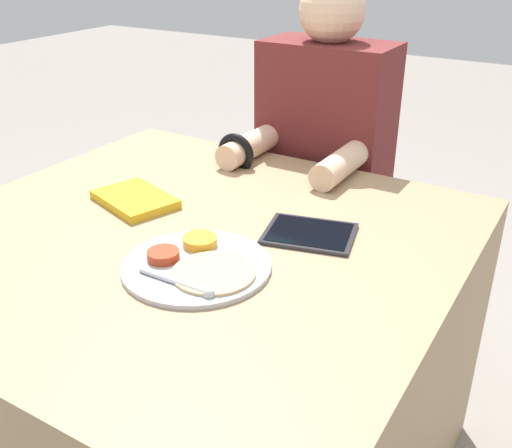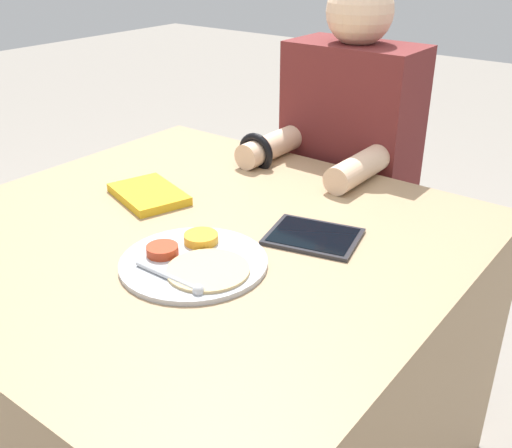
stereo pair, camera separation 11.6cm
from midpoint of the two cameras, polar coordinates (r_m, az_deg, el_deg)
dining_table at (r=1.47m, az=-3.15°, el=-13.16°), size 1.10×1.05×0.72m
thali_tray at (r=1.14m, az=-3.05°, el=-3.64°), size 0.28×0.28×0.03m
red_notebook at (r=1.43m, az=-7.91°, el=2.72°), size 0.22×0.18×0.02m
tablet_device at (r=1.24m, az=8.15°, el=-1.25°), size 0.21×0.18×0.01m
person_diner at (r=1.83m, az=10.29°, el=2.24°), size 0.38×0.43×1.19m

